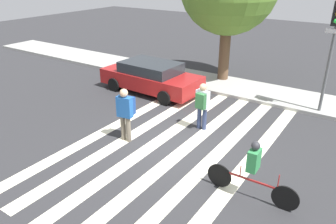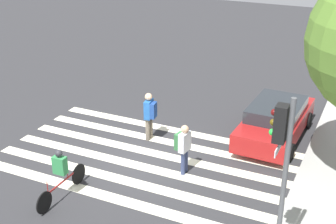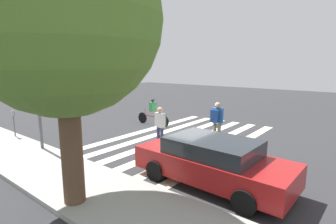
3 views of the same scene
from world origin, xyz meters
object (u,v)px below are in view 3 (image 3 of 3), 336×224
object	(u,v)px
traffic_light	(39,75)
car_parked_far_curb	(212,161)
parking_meter	(13,118)
pedestrian_adult_tall_backpack	(217,119)
cyclist_near_curb	(153,111)
pedestrian_child_with_backpack	(160,123)
street_tree	(63,18)

from	to	relation	value
traffic_light	car_parked_far_curb	xyz separation A→B (m)	(-7.09, -1.58, -2.43)
traffic_light	car_parked_far_curb	size ratio (longest dim) A/B	0.94
parking_meter	pedestrian_adult_tall_backpack	xyz separation A→B (m)	(-7.84, -5.86, 0.01)
traffic_light	cyclist_near_curb	bearing A→B (deg)	-93.47
parking_meter	car_parked_far_curb	bearing A→B (deg)	-170.67
pedestrian_child_with_backpack	pedestrian_adult_tall_backpack	bearing A→B (deg)	-121.30
cyclist_near_curb	pedestrian_child_with_backpack	bearing A→B (deg)	135.94
cyclist_near_curb	car_parked_far_curb	size ratio (longest dim) A/B	0.50
pedestrian_adult_tall_backpack	car_parked_far_curb	world-z (taller)	pedestrian_adult_tall_backpack
pedestrian_adult_tall_backpack	cyclist_near_curb	world-z (taller)	pedestrian_adult_tall_backpack
pedestrian_child_with_backpack	cyclist_near_curb	distance (m)	3.96
traffic_light	cyclist_near_curb	xyz separation A→B (m)	(-0.39, -6.41, -2.30)
traffic_light	pedestrian_adult_tall_backpack	xyz separation A→B (m)	(-4.97, -5.81, -2.09)
traffic_light	pedestrian_adult_tall_backpack	bearing A→B (deg)	-130.56
street_tree	cyclist_near_curb	size ratio (longest dim) A/B	2.91
parking_meter	car_parked_far_curb	distance (m)	10.10
traffic_light	parking_meter	world-z (taller)	traffic_light
pedestrian_child_with_backpack	cyclist_near_curb	size ratio (longest dim) A/B	0.72
parking_meter	pedestrian_child_with_backpack	size ratio (longest dim) A/B	0.83
parking_meter	street_tree	world-z (taller)	street_tree
parking_meter	traffic_light	bearing A→B (deg)	-178.95
cyclist_near_curb	parking_meter	bearing A→B (deg)	62.40
pedestrian_adult_tall_backpack	pedestrian_child_with_backpack	world-z (taller)	pedestrian_adult_tall_backpack
cyclist_near_curb	street_tree	bearing A→B (deg)	118.56
parking_meter	pedestrian_child_with_backpack	xyz separation A→B (m)	(-6.14, -3.75, -0.06)
pedestrian_child_with_backpack	car_parked_far_curb	xyz separation A→B (m)	(-3.82, 2.12, -0.27)
street_tree	pedestrian_adult_tall_backpack	world-z (taller)	street_tree
traffic_light	street_tree	bearing A→B (deg)	160.87
street_tree	pedestrian_child_with_backpack	distance (m)	6.74
pedestrian_child_with_backpack	street_tree	bearing A→B (deg)	115.02
street_tree	cyclist_near_curb	xyz separation A→B (m)	(4.58, -8.14, -3.76)
traffic_light	street_tree	world-z (taller)	street_tree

